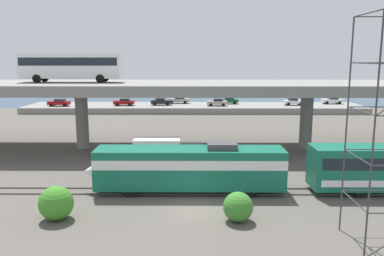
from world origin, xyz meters
The scene contains 19 objects.
ground_plane centered at (0.00, 0.00, 0.00)m, with size 260.00×260.00×0.00m, color #565149.
rail_strip_near centered at (0.00, 3.26, 0.06)m, with size 110.00×0.12×0.12m, color #59544C.
rail_strip_far centered at (0.00, 4.74, 0.06)m, with size 110.00×0.12×0.12m, color #59544C.
train_locomotive centered at (-1.05, 4.00, 2.19)m, with size 16.41×3.04×4.18m.
highway_overpass centered at (0.00, 20.00, 7.28)m, with size 96.00×12.74×8.04m.
transit_bus_on_overpass centered at (-14.70, 20.29, 10.10)m, with size 12.00×2.68×3.40m.
service_truck_west centered at (-2.73, 11.05, 1.64)m, with size 6.80×2.46×3.04m.
pier_parking_lot centered at (0.00, 55.00, 0.61)m, with size 69.48×11.53×1.23m, color gray.
parked_car_0 centered at (7.32, 57.09, 2.00)m, with size 4.16×1.89×1.50m.
parked_car_1 centered at (-27.60, 52.68, 2.00)m, with size 4.31×1.94×1.50m.
parked_car_2 centered at (-3.38, 57.88, 2.00)m, with size 4.62×1.87×1.50m.
parked_car_3 centered at (29.57, 57.30, 2.00)m, with size 4.22×1.96×1.50m.
parked_car_4 centered at (-6.94, 54.69, 2.00)m, with size 4.25×1.99×1.50m.
parked_car_5 centered at (-14.49, 53.74, 2.00)m, with size 4.17×1.91×1.50m.
parked_car_6 centered at (20.64, 54.66, 2.00)m, with size 4.00×1.84×1.50m.
parked_car_7 centered at (4.67, 53.41, 2.00)m, with size 4.10×1.99×1.50m.
harbor_water centered at (0.00, 78.00, 0.00)m, with size 140.00×36.00×0.01m, color navy.
shrub_left centered at (-9.35, -1.74, 1.18)m, with size 2.36×2.36×2.36m, color #3C8726.
shrub_right centered at (3.06, -1.93, 1.02)m, with size 2.04×2.04×2.04m, color #377F2B.
Camera 1 is at (0.13, -27.29, 10.95)m, focal length 36.98 mm.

